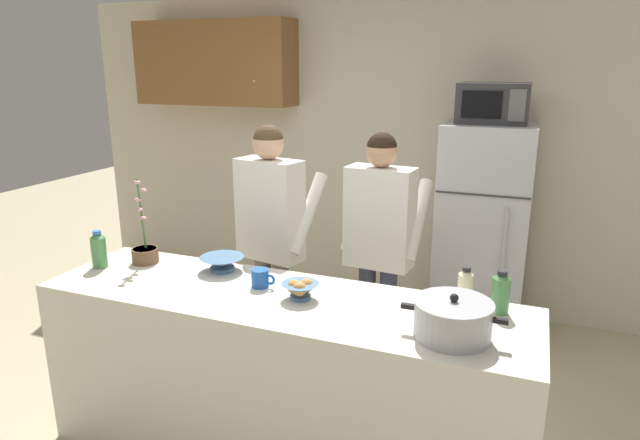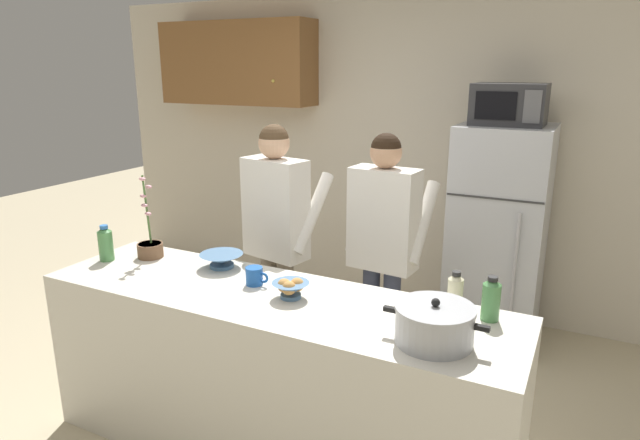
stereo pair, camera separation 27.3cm
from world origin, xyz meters
TOP-DOWN VIEW (x-y plane):
  - back_wall_unit at (-0.26, 2.26)m, footprint 6.00×0.48m
  - kitchen_island at (0.00, 0.00)m, footprint 2.49×0.68m
  - refrigerator at (0.80, 1.85)m, footprint 0.64×0.68m
  - microwave at (0.80, 1.83)m, footprint 0.48×0.37m
  - person_near_pot at (-0.43, 0.77)m, footprint 0.57×0.50m
  - person_by_sink at (0.25, 0.93)m, footprint 0.53×0.45m
  - cooking_pot at (0.86, -0.11)m, footprint 0.44×0.33m
  - coffee_mug at (-0.14, 0.08)m, footprint 0.13×0.09m
  - bread_bowl at (0.11, 0.01)m, footprint 0.19×0.19m
  - empty_bowl at (-0.45, 0.21)m, footprint 0.25×0.25m
  - bottle_near_edge at (1.03, 0.21)m, footprint 0.08×0.08m
  - bottle_mid_counter at (-1.13, 0.00)m, footprint 0.08×0.08m
  - bottle_far_corner at (0.87, 0.20)m, footprint 0.07×0.07m
  - potted_orchid at (-0.94, 0.16)m, footprint 0.15×0.15m

SIDE VIEW (x-z plane):
  - kitchen_island at x=0.00m, z-range 0.00..0.92m
  - refrigerator at x=0.80m, z-range 0.00..1.63m
  - empty_bowl at x=-0.45m, z-range 0.93..1.01m
  - coffee_mug at x=-0.14m, z-range 0.92..1.02m
  - bread_bowl at x=0.11m, z-range 0.92..1.02m
  - potted_orchid at x=-0.94m, z-range 0.74..1.24m
  - cooking_pot at x=0.86m, z-range 0.90..1.10m
  - bottle_far_corner at x=0.87m, z-range 0.92..1.12m
  - bottle_near_edge at x=1.03m, z-range 0.92..1.12m
  - person_by_sink at x=0.25m, z-range 0.20..1.84m
  - bottle_mid_counter at x=-1.13m, z-range 0.92..1.13m
  - person_near_pot at x=-0.43m, z-range 0.21..1.89m
  - back_wall_unit at x=-0.26m, z-range 0.12..2.72m
  - microwave at x=0.80m, z-range 1.63..1.91m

